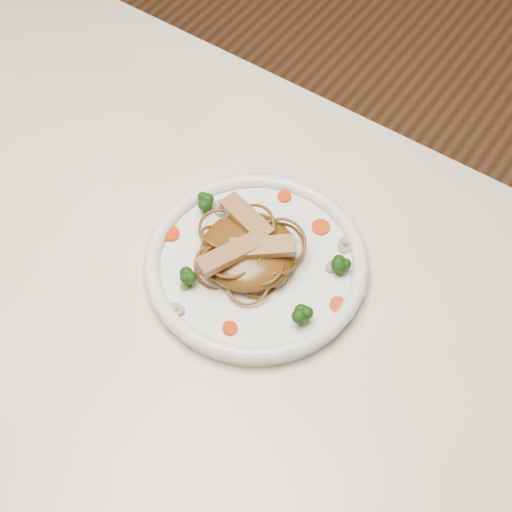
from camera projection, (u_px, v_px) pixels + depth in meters
The scene contains 20 objects.
ground at pixel (196, 481), 1.51m from camera, with size 4.00×4.00×0.00m, color #50321B.
table at pixel (162, 330), 0.97m from camera, with size 1.20×0.80×0.75m.
plate at pixel (256, 266), 0.90m from camera, with size 0.27×0.27×0.02m, color white.
noodle_mound at pixel (248, 251), 0.89m from camera, with size 0.12×0.12×0.04m, color brown.
chicken_a at pixel (262, 247), 0.86m from camera, with size 0.08×0.02×0.01m, color #AD7D51.
chicken_b at pixel (247, 218), 0.89m from camera, with size 0.08×0.03×0.01m, color #AD7D51.
chicken_c at pixel (228, 255), 0.86m from camera, with size 0.08×0.02×0.01m, color #AD7D51.
broccoli_0 at pixel (342, 266), 0.88m from camera, with size 0.02×0.02×0.03m, color #18470E, non-canonical shape.
broccoli_1 at pixel (205, 201), 0.93m from camera, with size 0.03×0.03×0.03m, color #18470E, non-canonical shape.
broccoli_2 at pixel (185, 279), 0.86m from camera, with size 0.03×0.03×0.03m, color #18470E, non-canonical shape.
broccoli_3 at pixel (304, 315), 0.84m from camera, with size 0.02×0.02×0.03m, color #18470E, non-canonical shape.
carrot_0 at pixel (321, 227), 0.92m from camera, with size 0.02×0.02×0.01m, color #E03B08.
carrot_1 at pixel (170, 234), 0.92m from camera, with size 0.02×0.02×0.01m, color #E03B08.
carrot_2 at pixel (338, 304), 0.86m from camera, with size 0.02×0.02×0.01m, color #E03B08.
carrot_3 at pixel (284, 197), 0.95m from camera, with size 0.02×0.02×0.01m, color #E03B08.
carrot_4 at pixel (230, 328), 0.84m from camera, with size 0.02×0.02×0.01m, color #E03B08.
mushroom_0 at pixel (174, 310), 0.86m from camera, with size 0.03×0.03×0.01m, color #C3AD92.
mushroom_1 at pixel (333, 266), 0.89m from camera, with size 0.02×0.02×0.01m, color #C3AD92.
mushroom_2 at pixel (220, 208), 0.94m from camera, with size 0.03×0.03×0.01m, color #C3AD92.
mushroom_3 at pixel (344, 245), 0.91m from camera, with size 0.02×0.02×0.01m, color #C3AD92.
Camera 1 is at (0.37, -0.31, 1.51)m, focal length 51.67 mm.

